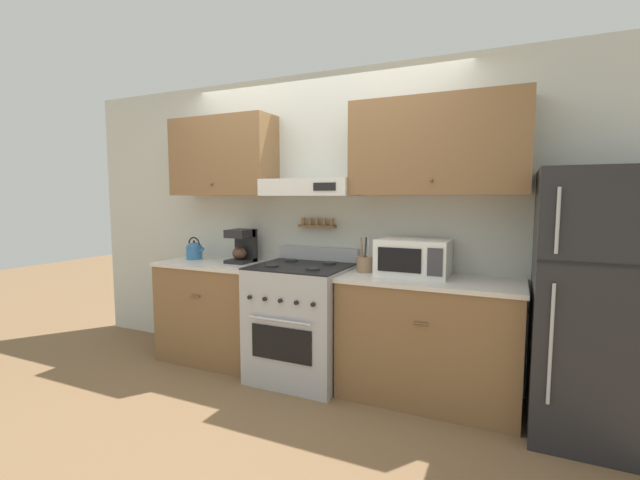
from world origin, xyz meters
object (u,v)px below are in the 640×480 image
at_px(tea_kettle, 194,250).
at_px(utensil_crock, 365,264).
at_px(stove_range, 302,321).
at_px(microwave, 413,257).
at_px(refrigerator, 602,306).
at_px(coffee_maker, 243,246).

xyz_separation_m(tea_kettle, utensil_crock, (1.70, 0.00, -0.02)).
bearing_deg(tea_kettle, stove_range, -5.28).
bearing_deg(utensil_crock, microwave, 2.69).
relative_size(stove_range, microwave, 2.01).
relative_size(refrigerator, utensil_crock, 6.03).
distance_m(microwave, utensil_crock, 0.38).
distance_m(stove_range, coffee_maker, 0.90).
bearing_deg(tea_kettle, refrigerator, -2.27).
height_order(stove_range, refrigerator, refrigerator).
bearing_deg(coffee_maker, utensil_crock, -1.50).
bearing_deg(utensil_crock, stove_range, -167.55).
xyz_separation_m(stove_range, utensil_crock, (0.50, 0.11, 0.50)).
bearing_deg(refrigerator, microwave, 172.94).
height_order(stove_range, tea_kettle, tea_kettle).
distance_m(tea_kettle, utensil_crock, 1.70).
relative_size(refrigerator, microwave, 3.17).
height_order(stove_range, utensil_crock, utensil_crock).
bearing_deg(utensil_crock, tea_kettle, -180.00).
relative_size(tea_kettle, utensil_crock, 0.77).
distance_m(stove_range, tea_kettle, 1.31).
xyz_separation_m(tea_kettle, microwave, (2.08, 0.02, 0.05)).
relative_size(refrigerator, tea_kettle, 7.86).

